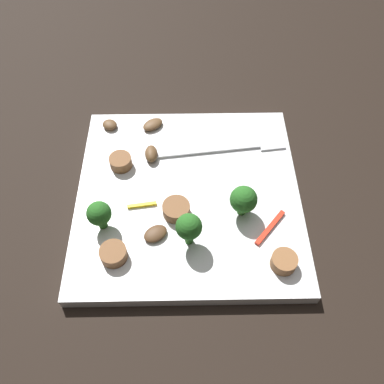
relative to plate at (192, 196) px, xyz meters
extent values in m
plane|color=black|center=(0.00, 0.00, -0.01)|extent=(1.40, 1.40, 0.00)
cube|color=white|center=(0.00, 0.00, 0.00)|extent=(0.28, 0.28, 0.02)
cube|color=silver|center=(0.03, 0.07, 0.01)|extent=(0.14, 0.02, 0.00)
cube|color=silver|center=(0.12, 0.08, 0.01)|extent=(0.04, 0.02, 0.00)
cylinder|color=#296420|center=(-0.10, -0.05, 0.02)|extent=(0.01, 0.01, 0.02)
sphere|color=#235B1E|center=(-0.10, -0.05, 0.04)|extent=(0.03, 0.03, 0.03)
cylinder|color=#296420|center=(0.00, -0.07, 0.02)|extent=(0.01, 0.01, 0.03)
sphere|color=#235B1E|center=(0.00, -0.07, 0.04)|extent=(0.03, 0.03, 0.03)
cylinder|color=#296420|center=(0.06, -0.03, 0.02)|extent=(0.01, 0.01, 0.02)
sphere|color=#235B1E|center=(0.06, -0.03, 0.04)|extent=(0.03, 0.03, 0.03)
cylinder|color=brown|center=(-0.09, -0.09, 0.02)|extent=(0.03, 0.03, 0.01)
cylinder|color=brown|center=(-0.09, 0.05, 0.02)|extent=(0.04, 0.04, 0.02)
cylinder|color=brown|center=(0.11, -0.10, 0.02)|extent=(0.04, 0.04, 0.02)
cylinder|color=brown|center=(-0.02, -0.03, 0.02)|extent=(0.04, 0.04, 0.02)
ellipsoid|color=brown|center=(-0.05, 0.06, 0.02)|extent=(0.02, 0.03, 0.01)
ellipsoid|color=#4C331E|center=(-0.04, -0.06, 0.01)|extent=(0.04, 0.03, 0.01)
ellipsoid|color=brown|center=(-0.05, 0.12, 0.01)|extent=(0.04, 0.03, 0.01)
ellipsoid|color=brown|center=(-0.11, 0.12, 0.01)|extent=(0.03, 0.03, 0.01)
cube|color=red|center=(0.10, -0.05, 0.01)|extent=(0.04, 0.05, 0.00)
cube|color=yellow|center=(-0.06, -0.02, 0.01)|extent=(0.04, 0.01, 0.00)
camera|label=1|loc=(0.00, -0.29, 0.42)|focal=36.94mm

